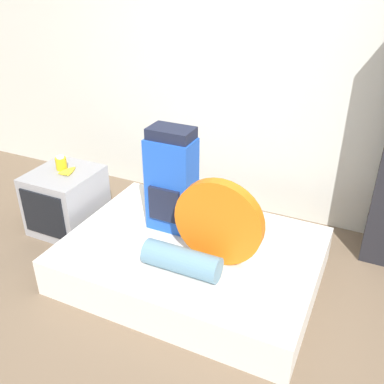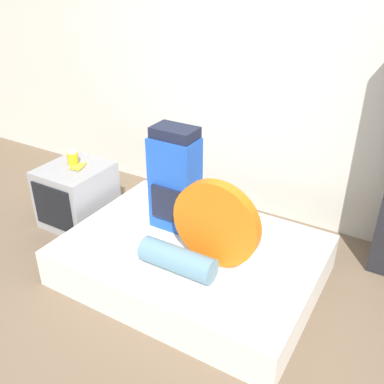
# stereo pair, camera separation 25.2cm
# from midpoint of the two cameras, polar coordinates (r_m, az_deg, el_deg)

# --- Properties ---
(ground_plane) EXTENTS (16.00, 16.00, 0.00)m
(ground_plane) POSITION_cam_midpoint_polar(r_m,az_deg,el_deg) (3.11, -3.29, -16.59)
(ground_plane) COLOR brown
(wall_back) EXTENTS (8.00, 0.05, 2.60)m
(wall_back) POSITION_cam_midpoint_polar(r_m,az_deg,el_deg) (3.90, 11.24, 14.65)
(wall_back) COLOR silver
(wall_back) RESTS_ON ground_plane
(bed) EXTENTS (1.89, 1.37, 0.30)m
(bed) POSITION_cam_midpoint_polar(r_m,az_deg,el_deg) (3.37, 2.16, -9.07)
(bed) COLOR silver
(bed) RESTS_ON ground_plane
(backpack) EXTENTS (0.36, 0.26, 0.83)m
(backpack) POSITION_cam_midpoint_polar(r_m,az_deg,el_deg) (3.29, -0.12, 1.51)
(backpack) COLOR blue
(backpack) RESTS_ON bed
(tent_bag) EXTENTS (0.64, 0.09, 0.64)m
(tent_bag) POSITION_cam_midpoint_polar(r_m,az_deg,el_deg) (2.93, 5.69, -4.29)
(tent_bag) COLOR orange
(tent_bag) RESTS_ON bed
(sleeping_roll) EXTENTS (0.55, 0.18, 0.18)m
(sleeping_roll) POSITION_cam_midpoint_polar(r_m,az_deg,el_deg) (2.97, 0.48, -9.07)
(sleeping_roll) COLOR #5B849E
(sleeping_roll) RESTS_ON bed
(television) EXTENTS (0.55, 0.60, 0.56)m
(television) POSITION_cam_midpoint_polar(r_m,az_deg,el_deg) (4.08, -13.40, -0.42)
(television) COLOR #939399
(television) RESTS_ON ground_plane
(canister) EXTENTS (0.10, 0.10, 0.13)m
(canister) POSITION_cam_midpoint_polar(r_m,az_deg,el_deg) (3.99, -13.88, 4.35)
(canister) COLOR gold
(canister) RESTS_ON television
(banana_bunch) EXTENTS (0.13, 0.18, 0.03)m
(banana_bunch) POSITION_cam_midpoint_polar(r_m,az_deg,el_deg) (3.93, -12.99, 3.35)
(banana_bunch) COLOR yellow
(banana_bunch) RESTS_ON television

